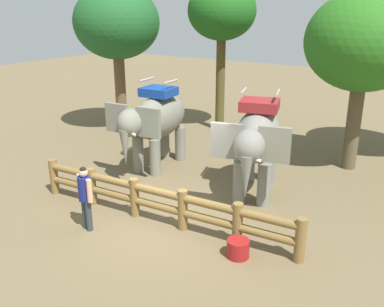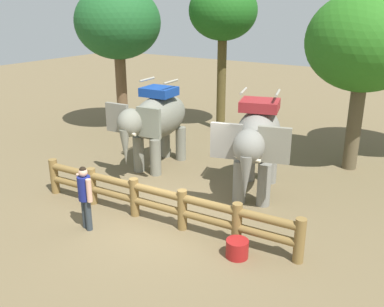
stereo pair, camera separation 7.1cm
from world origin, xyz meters
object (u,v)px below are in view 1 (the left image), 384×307
tree_deep_back (364,43)px  feed_bucket (238,248)px  tourist_woman_in_black (85,194)px  tree_back_center (222,13)px  log_fence (158,201)px  elephant_near_left (155,120)px  tree_far_right (117,24)px  elephant_center (257,139)px

tree_deep_back → feed_bucket: 8.03m
tourist_woman_in_black → tree_back_center: (-1.64, 9.58, 4.00)m
log_fence → tree_back_center: bearing=109.2°
tourist_woman_in_black → elephant_near_left: bearing=104.9°
tree_back_center → tree_far_right: bearing=-147.2°
elephant_center → tree_deep_back: tree_deep_back is taller
tree_back_center → tourist_woman_in_black: bearing=-80.3°
log_fence → elephant_near_left: 4.05m
log_fence → tourist_woman_in_black: bearing=-135.3°
tourist_woman_in_black → tree_far_right: 9.65m
elephant_near_left → elephant_center: elephant_center is taller
log_fence → tourist_woman_in_black: 1.81m
tree_deep_back → feed_bucket: bearing=-95.6°
elephant_near_left → feed_bucket: bearing=-34.9°
feed_bucket → tree_back_center: bearing=121.8°
log_fence → tourist_woman_in_black: tourist_woman_in_black is taller
elephant_near_left → tree_back_center: tree_back_center is taller
log_fence → elephant_near_left: elephant_near_left is taller
tree_far_right → tree_deep_back: bearing=3.8°
tourist_woman_in_black → feed_bucket: 3.90m
elephant_center → feed_bucket: bearing=-71.0°
elephant_near_left → tourist_woman_in_black: size_ratio=2.10×
elephant_center → tree_deep_back: (1.78, 3.77, 2.46)m
log_fence → tree_deep_back: 8.16m
log_fence → elephant_center: size_ratio=2.07×
tourist_woman_in_black → tree_deep_back: tree_deep_back is taller
tree_deep_back → feed_bucket: size_ratio=11.41×
tree_far_right → feed_bucket: tree_far_right is taller
elephant_near_left → feed_bucket: size_ratio=6.90×
tree_far_right → tree_deep_back: (9.69, 0.65, -0.37)m
elephant_center → feed_bucket: 3.69m
elephant_center → tourist_woman_in_black: 4.93m
elephant_near_left → elephant_center: bearing=-3.3°
tourist_woman_in_black → tree_deep_back: size_ratio=0.29×
feed_bucket → tree_far_right: bearing=145.0°
elephant_center → tree_far_right: (-7.91, 3.12, 2.83)m
log_fence → tree_deep_back: (3.14, 6.63, 3.57)m
elephant_near_left → tree_deep_back: bearing=32.7°
elephant_center → tree_deep_back: 4.84m
elephant_center → feed_bucket: elephant_center is taller
log_fence → elephant_center: elephant_center is taller
tree_far_right → feed_bucket: (9.00, -6.30, -4.34)m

